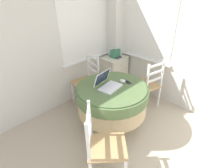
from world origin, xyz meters
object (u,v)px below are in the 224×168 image
round_dining_table (112,97)px  computer_mouse (123,81)px  dining_chair_near_right_window (148,85)px  laptop (108,84)px  dining_chair_near_back_window (87,81)px  dining_chair_camera_near (103,146)px  corner_cabinet (114,72)px  book_on_cabinet (115,57)px  cell_phone (128,82)px  storage_box (115,53)px

round_dining_table → computer_mouse: (0.20, -0.03, 0.22)m
dining_chair_near_right_window → laptop: bearing=170.8°
laptop → dining_chair_near_back_window: laptop is taller
round_dining_table → laptop: bearing=137.4°
laptop → dining_chair_camera_near: (-0.64, -0.56, -0.34)m
corner_cabinet → book_on_cabinet: (0.01, -0.04, 0.37)m
round_dining_table → dining_chair_camera_near: bearing=-143.3°
corner_cabinet → cell_phone: bearing=-126.5°
dining_chair_camera_near → corner_cabinet: dining_chair_camera_near is taller
dining_chair_camera_near → storage_box: dining_chair_camera_near is taller
computer_mouse → dining_chair_near_back_window: dining_chair_near_back_window is taller
book_on_cabinet → dining_chair_camera_near: bearing=-140.8°
computer_mouse → dining_chair_near_right_window: 0.72m
round_dining_table → dining_chair_near_back_window: size_ratio=1.12×
round_dining_table → storage_box: storage_box is taller
laptop → dining_chair_near_right_window: 0.96m
cell_phone → corner_cabinet: size_ratio=0.16×
laptop → storage_box: laptop is taller
round_dining_table → dining_chair_camera_near: size_ratio=1.12×
computer_mouse → corner_cabinet: 1.28m
dining_chair_near_back_window → dining_chair_camera_near: bearing=-122.8°
computer_mouse → laptop: bearing=163.4°
dining_chair_camera_near → storage_box: size_ratio=5.12×
laptop → corner_cabinet: bearing=39.2°
round_dining_table → dining_chair_near_right_window: bearing=-6.6°
dining_chair_near_right_window → corner_cabinet: bearing=81.8°
dining_chair_near_back_window → corner_cabinet: (0.80, 0.05, -0.10)m
corner_cabinet → laptop: bearing=-140.8°
cell_phone → dining_chair_camera_near: (-0.95, -0.43, -0.29)m
storage_box → cell_phone: bearing=-127.6°
laptop → cell_phone: size_ratio=3.25×
dining_chair_near_back_window → book_on_cabinet: dining_chair_near_back_window is taller
computer_mouse → dining_chair_camera_near: size_ratio=0.11×
dining_chair_near_right_window → storage_box: dining_chair_near_right_window is taller
round_dining_table → cell_phone: bearing=-18.4°
round_dining_table → dining_chair_near_back_window: bearing=77.9°
round_dining_table → dining_chair_near_right_window: size_ratio=1.12×
dining_chair_near_back_window → cell_phone: bearing=-85.0°
dining_chair_camera_near → book_on_cabinet: size_ratio=3.95×
computer_mouse → corner_cabinet: (0.78, 0.92, -0.42)m
corner_cabinet → dining_chair_near_back_window: bearing=-176.1°
computer_mouse → dining_chair_near_back_window: size_ratio=0.11×
round_dining_table → cell_phone: size_ratio=9.18×
round_dining_table → corner_cabinet: bearing=42.2°
computer_mouse → storage_box: bearing=48.4°
round_dining_table → book_on_cabinet: bearing=40.8°
cell_phone → book_on_cabinet: cell_phone is taller
book_on_cabinet → round_dining_table: bearing=-139.2°
laptop → book_on_cabinet: (1.04, 0.81, -0.07)m
dining_chair_near_back_window → book_on_cabinet: bearing=1.3°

